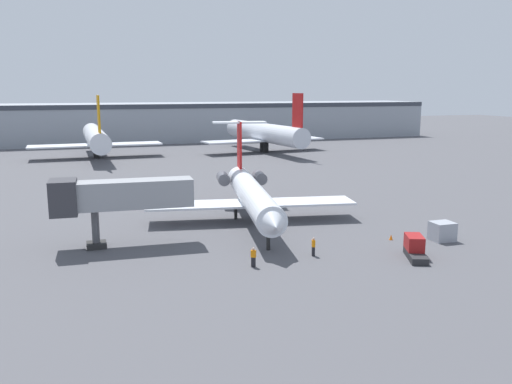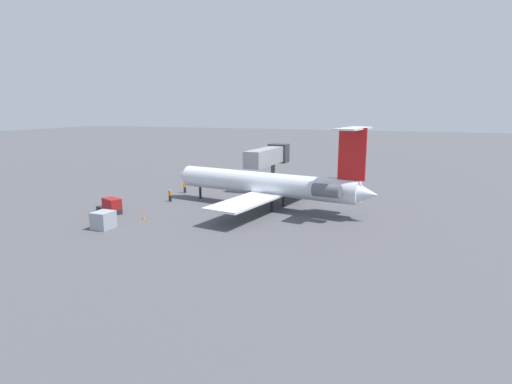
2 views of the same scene
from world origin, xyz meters
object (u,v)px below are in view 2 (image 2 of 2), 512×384
object	(u,v)px
ground_crew_loader	(185,187)
baggage_tug_lead	(111,206)
jet_bridge	(269,156)
regional_jet	(270,183)
traffic_cone_near	(143,217)
cargo_container_uld	(103,220)
ground_crew_marshaller	(170,195)

from	to	relation	value
ground_crew_loader	baggage_tug_lead	world-z (taller)	baggage_tug_lead
jet_bridge	baggage_tug_lead	xyz separation A→B (m)	(24.93, -11.90, -4.00)
baggage_tug_lead	ground_crew_loader	bearing A→B (deg)	172.16
regional_jet	traffic_cone_near	world-z (taller)	regional_jet
jet_bridge	traffic_cone_near	bearing A→B (deg)	-13.75
regional_jet	ground_crew_loader	size ratio (longest dim) A/B	17.18
cargo_container_uld	ground_crew_marshaller	bearing A→B (deg)	-177.55
baggage_tug_lead	regional_jet	bearing A→B (deg)	119.12
jet_bridge	traffic_cone_near	distance (m)	27.18
baggage_tug_lead	cargo_container_uld	size ratio (longest dim) A/B	1.99
ground_crew_loader	jet_bridge	bearing A→B (deg)	136.80
regional_jet	baggage_tug_lead	distance (m)	19.94
baggage_tug_lead	traffic_cone_near	bearing A→B (deg)	78.81
ground_crew_loader	baggage_tug_lead	distance (m)	14.50
baggage_tug_lead	traffic_cone_near	world-z (taller)	baggage_tug_lead
regional_jet	cargo_container_uld	size ratio (longest dim) A/B	13.62
ground_crew_marshaller	baggage_tug_lead	distance (m)	8.93
ground_crew_loader	traffic_cone_near	world-z (taller)	ground_crew_loader
ground_crew_loader	ground_crew_marshaller	bearing A→B (deg)	11.37
baggage_tug_lead	traffic_cone_near	xyz separation A→B (m)	(1.09, 5.53, -0.56)
ground_crew_marshaller	traffic_cone_near	size ratio (longest dim) A/B	3.07
regional_jet	jet_bridge	bearing A→B (deg)	-160.58
ground_crew_loader	baggage_tug_lead	size ratio (longest dim) A/B	0.40
regional_jet	jet_bridge	world-z (taller)	regional_jet
jet_bridge	ground_crew_loader	xyz separation A→B (m)	(10.57, -9.92, -3.98)
ground_crew_loader	regional_jet	bearing A→B (deg)	72.84
ground_crew_marshaller	cargo_container_uld	world-z (taller)	cargo_container_uld
regional_jet	ground_crew_loader	xyz separation A→B (m)	(-4.73, -15.32, -2.35)
baggage_tug_lead	traffic_cone_near	distance (m)	5.67
jet_bridge	regional_jet	bearing A→B (deg)	19.42
ground_crew_loader	traffic_cone_near	size ratio (longest dim) A/B	3.07
regional_jet	jet_bridge	xyz separation A→B (m)	(-15.30, -5.39, 1.64)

